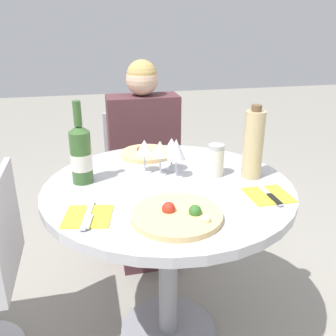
# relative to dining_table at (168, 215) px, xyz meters

# --- Properties ---
(ground_plane) EXTENTS (12.00, 12.00, 0.00)m
(ground_plane) POSITION_rel_dining_table_xyz_m (0.00, 0.00, -0.62)
(ground_plane) COLOR gray
(ground_plane) RESTS_ON ground
(dining_table) EXTENTS (0.96, 0.96, 0.75)m
(dining_table) POSITION_rel_dining_table_xyz_m (0.00, 0.00, 0.00)
(dining_table) COLOR gray
(dining_table) RESTS_ON ground_plane
(chair_behind_diner) EXTENTS (0.43, 0.43, 0.82)m
(chair_behind_diner) POSITION_rel_dining_table_xyz_m (0.02, 0.82, -0.22)
(chair_behind_diner) COLOR silver
(chair_behind_diner) RESTS_ON ground_plane
(seated_diner) EXTENTS (0.40, 0.39, 1.15)m
(seated_diner) POSITION_rel_dining_table_xyz_m (0.02, 0.68, -0.11)
(seated_diner) COLOR #512D33
(seated_diner) RESTS_ON ground_plane
(pizza_large) EXTENTS (0.30, 0.30, 0.05)m
(pizza_large) POSITION_rel_dining_table_xyz_m (-0.03, -0.27, 0.15)
(pizza_large) COLOR #E5C17F
(pizza_large) RESTS_ON dining_table
(pizza_small_far) EXTENTS (0.23, 0.23, 0.04)m
(pizza_small_far) POSITION_rel_dining_table_xyz_m (-0.03, 0.34, 0.14)
(pizza_small_far) COLOR #E5C17F
(pizza_small_far) RESTS_ON dining_table
(wine_bottle) EXTENTS (0.08, 0.08, 0.32)m
(wine_bottle) POSITION_rel_dining_table_xyz_m (-0.32, 0.10, 0.25)
(wine_bottle) COLOR #38602D
(wine_bottle) RESTS_ON dining_table
(tall_carafe) EXTENTS (0.08, 0.08, 0.29)m
(tall_carafe) POSITION_rel_dining_table_xyz_m (0.34, -0.00, 0.27)
(tall_carafe) COLOR tan
(tall_carafe) RESTS_ON dining_table
(sugar_shaker) EXTENTS (0.07, 0.07, 0.13)m
(sugar_shaker) POSITION_rel_dining_table_xyz_m (0.21, 0.05, 0.20)
(sugar_shaker) COLOR silver
(sugar_shaker) RESTS_ON dining_table
(wine_glass_back_left) EXTENTS (0.07, 0.07, 0.14)m
(wine_glass_back_left) POSITION_rel_dining_table_xyz_m (-0.07, 0.15, 0.24)
(wine_glass_back_left) COLOR silver
(wine_glass_back_left) RESTS_ON dining_table
(wine_glass_center) EXTENTS (0.08, 0.08, 0.14)m
(wine_glass_center) POSITION_rel_dining_table_xyz_m (-0.01, 0.11, 0.24)
(wine_glass_center) COLOR silver
(wine_glass_center) RESTS_ON dining_table
(wine_glass_front_right) EXTENTS (0.07, 0.07, 0.16)m
(wine_glass_front_right) POSITION_rel_dining_table_xyz_m (0.05, 0.07, 0.25)
(wine_glass_front_right) COLOR silver
(wine_glass_front_right) RESTS_ON dining_table
(wine_glass_back_right) EXTENTS (0.08, 0.08, 0.14)m
(wine_glass_back_right) POSITION_rel_dining_table_xyz_m (0.05, 0.15, 0.23)
(wine_glass_back_right) COLOR silver
(wine_glass_back_right) RESTS_ON dining_table
(place_setting_left) EXTENTS (0.18, 0.19, 0.01)m
(place_setting_left) POSITION_rel_dining_table_xyz_m (-0.31, -0.20, 0.14)
(place_setting_left) COLOR yellow
(place_setting_left) RESTS_ON dining_table
(place_setting_right) EXTENTS (0.15, 0.19, 0.01)m
(place_setting_right) POSITION_rel_dining_table_xyz_m (0.33, -0.18, 0.14)
(place_setting_right) COLOR yellow
(place_setting_right) RESTS_ON dining_table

